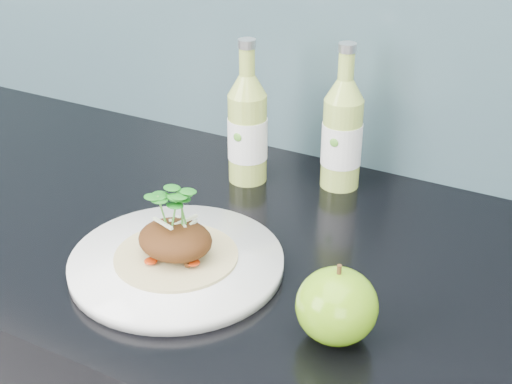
{
  "coord_description": "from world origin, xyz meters",
  "views": [
    {
      "loc": [
        0.39,
        0.99,
        1.4
      ],
      "look_at": [
        0.02,
        1.65,
        1.0
      ],
      "focal_mm": 50.0,
      "sensor_mm": 36.0,
      "label": 1
    }
  ],
  "objects_px": {
    "cider_bottle_left": "(247,129)",
    "cider_bottle_right": "(342,134)",
    "dinner_plate": "(177,263)",
    "green_apple": "(337,306)"
  },
  "relations": [
    {
      "from": "cider_bottle_left",
      "to": "cider_bottle_right",
      "type": "height_order",
      "value": "same"
    },
    {
      "from": "dinner_plate",
      "to": "green_apple",
      "type": "height_order",
      "value": "green_apple"
    },
    {
      "from": "cider_bottle_left",
      "to": "cider_bottle_right",
      "type": "xyz_separation_m",
      "value": [
        0.13,
        0.05,
        0.0
      ]
    },
    {
      "from": "cider_bottle_left",
      "to": "cider_bottle_right",
      "type": "bearing_deg",
      "value": 42.26
    },
    {
      "from": "green_apple",
      "to": "cider_bottle_right",
      "type": "relative_size",
      "value": 0.44
    },
    {
      "from": "dinner_plate",
      "to": "cider_bottle_right",
      "type": "distance_m",
      "value": 0.33
    },
    {
      "from": "cider_bottle_right",
      "to": "dinner_plate",
      "type": "bearing_deg",
      "value": -90.74
    },
    {
      "from": "green_apple",
      "to": "cider_bottle_right",
      "type": "height_order",
      "value": "cider_bottle_right"
    },
    {
      "from": "green_apple",
      "to": "dinner_plate",
      "type": "bearing_deg",
      "value": 172.8
    },
    {
      "from": "green_apple",
      "to": "cider_bottle_left",
      "type": "xyz_separation_m",
      "value": [
        -0.27,
        0.29,
        0.04
      ]
    }
  ]
}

